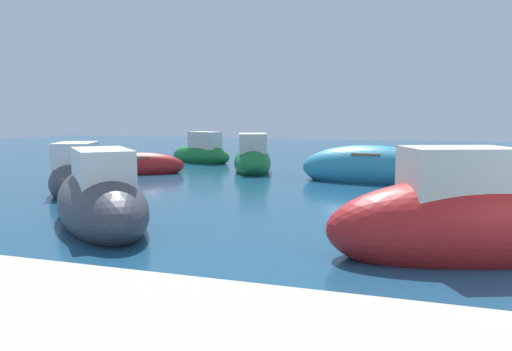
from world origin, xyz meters
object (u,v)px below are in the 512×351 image
Objects in this scene: moored_boat_2 at (252,160)px; moored_boat_3 at (141,166)px; moored_boat_7 at (79,176)px; moored_boat_0 at (101,201)px; moored_boat_8 at (462,191)px; moored_boat_6 at (201,153)px; moored_boat_10 at (478,223)px; moored_boat_5 at (369,168)px.

moored_boat_3 is at bearing 97.27° from moored_boat_2.
moored_boat_2 is 4.20m from moored_boat_3.
moored_boat_2 is at bearing -46.75° from moored_boat_7.
moored_boat_0 is 1.19× the size of moored_boat_7.
moored_boat_7 is (0.92, -4.83, 0.17)m from moored_boat_3.
moored_boat_8 is at bearing -108.40° from moored_boat_7.
moored_boat_6 is 0.94× the size of moored_boat_8.
moored_boat_3 is 5.03m from moored_boat_6.
moored_boat_6 is 17.77m from moored_boat_10.
moored_boat_7 is (-7.42, -5.24, 0.02)m from moored_boat_5.
moored_boat_5 is at bearing -159.54° from moored_boat_8.
moored_boat_2 is 4.94m from moored_boat_5.
moored_boat_10 reaches higher than moored_boat_2.
moored_boat_0 is 10.68m from moored_boat_2.
moored_boat_7 is at bearing 136.46° from moored_boat_2.
moored_boat_0 is at bearing -91.47° from moored_boat_3.
moored_boat_2 is at bearing -16.84° from moored_boat_5.
moored_boat_6 is at bearing -26.95° from moored_boat_5.
moored_boat_8 is 0.71× the size of moored_boat_10.
moored_boat_10 reaches higher than moored_boat_7.
moored_boat_10 reaches higher than moored_boat_3.
moored_boat_10 is (7.01, -0.07, 0.05)m from moored_boat_0.
moored_boat_10 is (0.19, -5.03, 0.17)m from moored_boat_8.
moored_boat_8 is (2.85, -4.08, -0.07)m from moored_boat_5.
moored_boat_7 reaches higher than moored_boat_3.
moored_boat_6 is at bearing 28.46° from moored_boat_2.
moored_boat_7 reaches higher than moored_boat_5.
moored_boat_0 is at bearing -162.65° from moored_boat_7.
moored_boat_10 is (7.71, -10.73, 0.07)m from moored_boat_2.
moored_boat_5 reaches higher than moored_boat_3.
moored_boat_6 reaches higher than moored_boat_3.
moored_boat_3 is 0.64× the size of moored_boat_10.
moored_boat_5 is at bearing 167.24° from moored_boat_6.
moored_boat_7 is 10.34m from moored_boat_8.
moored_boat_8 is (11.10, -8.69, -0.06)m from moored_boat_6.
moored_boat_2 is 7.39m from moored_boat_7.
moored_boat_0 is 1.35× the size of moored_boat_6.
moored_boat_5 is at bearing 84.98° from moored_boat_10.
moored_boat_0 is 5.13m from moored_boat_7.
moored_boat_2 is at bearing -39.87° from moored_boat_0.
moored_boat_10 reaches higher than moored_boat_6.
moored_boat_2 reaches higher than moored_boat_6.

